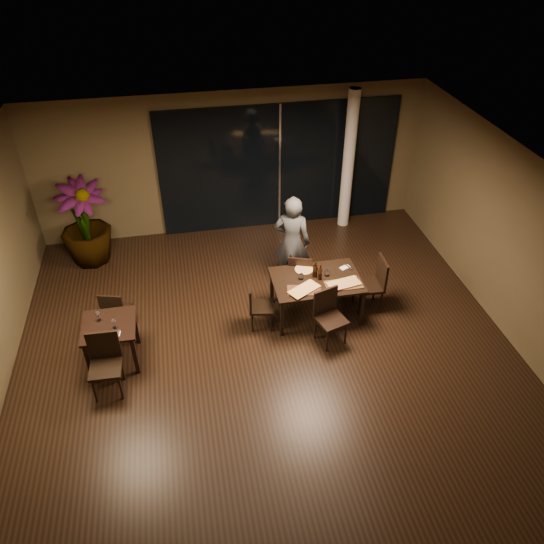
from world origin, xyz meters
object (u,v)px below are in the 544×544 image
Objects in this scene: chair_main_left at (257,304)px; chair_side_far at (115,310)px; bottle_a at (315,269)px; chair_side_near at (105,360)px; potted_plant at (84,223)px; bottle_b at (320,272)px; chair_main_right at (374,281)px; diner at (292,242)px; side_table at (110,331)px; main_table at (317,283)px; chair_main_near at (328,313)px; chair_main_far at (300,273)px; bottle_c at (316,270)px.

chair_main_left is 2.34m from chair_side_far.
chair_side_far is 2.82× the size of bottle_a.
chair_side_near is 3.55m from potted_plant.
bottle_b reaches higher than chair_side_far.
diner is at bearing -125.14° from chair_main_right.
diner is at bearing 24.73° from side_table.
chair_main_left is 1.44m from diner.
chair_main_near is (0.03, -0.65, -0.14)m from main_table.
chair_side_near reaches higher than main_table.
chair_side_near is 0.58× the size of potted_plant.
bottle_b reaches higher than chair_main_right.
chair_side_near is (-3.49, -0.40, 0.02)m from chair_main_near.
chair_main_far is at bearing 81.30° from chair_main_near.
chair_main_far is 4.30m from potted_plant.
chair_main_near is at bearing -86.72° from bottle_c.
diner is 1.06× the size of potted_plant.
bottle_a is 1.02× the size of bottle_c.
chair_main_right reaches higher than chair_main_left.
chair_main_far is at bearing -111.59° from chair_main_right.
bottle_a is at bearing -30.89° from potted_plant.
chair_side_far is 0.50× the size of potted_plant.
bottle_a is at bearing 123.95° from diner.
chair_main_right is (4.44, 0.49, -0.06)m from side_table.
chair_side_near is 3.63m from bottle_a.
bottle_b is (0.27, -0.97, -0.02)m from diner.
chair_main_far is at bearing 17.60° from side_table.
chair_side_near is at bearing -161.96° from bottle_c.
chair_side_near is (-2.40, -0.93, 0.08)m from chair_main_left.
bottle_b is at bearing 70.77° from chair_main_near.
potted_plant is (-4.02, 3.10, 0.33)m from chair_main_near.
bottle_a reaches higher than bottle_c.
bottle_c is at bearing 9.68° from side_table.
chair_main_far is (-0.15, 0.53, -0.17)m from main_table.
side_table is at bearing -78.81° from potted_plant.
chair_side_near is at bearing 102.67° from chair_side_far.
bottle_c is (-0.01, 0.08, 0.22)m from main_table.
diner is at bearing 102.27° from bottle_a.
chair_main_far is 0.92× the size of chair_side_near.
chair_side_near is 3.83m from diner.
bottle_b reaches higher than main_table.
bottle_c is (3.39, 0.58, 0.28)m from side_table.
chair_main_near is 3.51m from chair_side_near.
side_table is 0.88× the size of chair_main_far.
main_table is 4.95× the size of bottle_a.
main_table is 4.68m from potted_plant.
chair_main_far is 3.24m from chair_side_far.
chair_main_left is at bearing 54.95° from chair_main_far.
main_table is at bearing 125.27° from chair_main_far.
main_table is 5.03× the size of bottle_c.
chair_main_right is at bearing -166.02° from chair_side_far.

